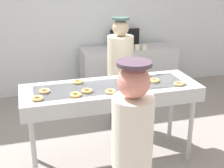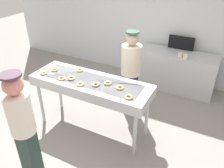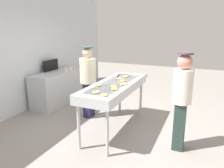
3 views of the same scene
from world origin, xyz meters
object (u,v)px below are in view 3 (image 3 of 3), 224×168
worker_baker (88,77)px  paper_cup_0 (70,69)px  menu_display (51,65)px  glazed_donut_2 (125,77)px  paper_cup_1 (66,70)px  glazed_donut_3 (123,81)px  glazed_donut_9 (104,95)px  glazed_donut_5 (97,85)px  customer_waiting (182,97)px  glazed_donut_8 (124,84)px  glazed_donut_7 (96,92)px  prep_counter (60,87)px  glazed_donut_1 (115,89)px  glazed_donut_6 (114,86)px  fryer_conveyor (115,87)px  glazed_donut_4 (119,79)px  glazed_donut_0 (136,75)px

worker_baker → paper_cup_0: size_ratio=17.51×
menu_display → glazed_donut_2: bearing=-99.6°
paper_cup_1 → glazed_donut_3: bearing=-113.6°
glazed_donut_9 → glazed_donut_5: bearing=37.9°
glazed_donut_3 → glazed_donut_5: bearing=149.6°
customer_waiting → paper_cup_1: size_ratio=17.75×
glazed_donut_8 → paper_cup_0: glazed_donut_8 is taller
glazed_donut_7 → glazed_donut_8: 0.72m
glazed_donut_3 → paper_cup_1: size_ratio=1.31×
customer_waiting → paper_cup_1: (1.23, 3.19, -0.01)m
prep_counter → paper_cup_1: (0.10, -0.19, 0.49)m
glazed_donut_1 → glazed_donut_6: 0.16m
glazed_donut_6 → menu_display: size_ratio=0.22×
glazed_donut_1 → glazed_donut_6: size_ratio=1.00×
glazed_donut_9 → customer_waiting: customer_waiting is taller
fryer_conveyor → glazed_donut_7: 0.76m
glazed_donut_2 → paper_cup_1: (0.49, 1.91, -0.08)m
glazed_donut_9 → prep_counter: 2.94m
glazed_donut_3 → prep_counter: glazed_donut_3 is taller
glazed_donut_6 → customer_waiting: bearing=-84.9°
glazed_donut_2 → prep_counter: (0.40, 2.10, -0.57)m
worker_baker → fryer_conveyor: bearing=74.0°
glazed_donut_4 → worker_baker: worker_baker is taller
prep_counter → paper_cup_0: bearing=-48.4°
glazed_donut_4 → paper_cup_0: glazed_donut_4 is taller
glazed_donut_1 → glazed_donut_7: bearing=147.0°
glazed_donut_3 → paper_cup_0: 2.19m
glazed_donut_1 → worker_baker: worker_baker is taller
prep_counter → glazed_donut_2: bearing=-100.7°
glazed_donut_7 → glazed_donut_2: bearing=-0.9°
glazed_donut_6 → glazed_donut_9: bearing=-172.8°
glazed_donut_0 → glazed_donut_1: same height
glazed_donut_3 → prep_counter: (0.78, 2.19, -0.57)m
glazed_donut_5 → glazed_donut_7: size_ratio=1.00×
glazed_donut_3 → glazed_donut_6: size_ratio=1.00×
fryer_conveyor → paper_cup_0: 2.18m
paper_cup_0 → paper_cup_1: same height
glazed_donut_5 → paper_cup_0: bearing=47.7°
glazed_donut_3 → glazed_donut_4: bearing=40.7°
glazed_donut_1 → menu_display: 2.89m
glazed_donut_9 → fryer_conveyor: bearing=11.9°
glazed_donut_3 → glazed_donut_7: (-0.91, 0.11, 0.00)m
glazed_donut_4 → menu_display: 2.40m
worker_baker → glazed_donut_1: bearing=59.4°
glazed_donut_0 → glazed_donut_6: same height
glazed_donut_7 → paper_cup_0: 2.65m
glazed_donut_5 → menu_display: 2.50m
glazed_donut_3 → glazed_donut_9: same height
glazed_donut_6 → prep_counter: size_ratio=0.07×
fryer_conveyor → prep_counter: fryer_conveyor is taller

